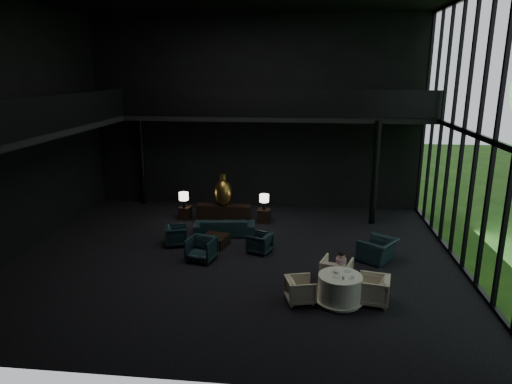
# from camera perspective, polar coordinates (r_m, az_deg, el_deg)

# --- Properties ---
(floor) EXTENTS (14.00, 12.00, 0.02)m
(floor) POSITION_cam_1_polar(r_m,az_deg,el_deg) (14.70, -2.68, -8.24)
(floor) COLOR black
(floor) RESTS_ON ground
(wall_back) EXTENTS (14.00, 0.04, 8.00)m
(wall_back) POSITION_cam_1_polar(r_m,az_deg,el_deg) (19.54, -0.05, 9.71)
(wall_back) COLOR black
(wall_back) RESTS_ON ground
(wall_front) EXTENTS (14.00, 0.04, 8.00)m
(wall_front) POSITION_cam_1_polar(r_m,az_deg,el_deg) (7.86, -9.87, 1.64)
(wall_front) COLOR black
(wall_front) RESTS_ON ground
(wall_left) EXTENTS (0.04, 12.00, 8.00)m
(wall_left) POSITION_cam_1_polar(r_m,az_deg,el_deg) (16.29, -28.19, 6.91)
(wall_left) COLOR black
(wall_left) RESTS_ON ground
(curtain_wall) EXTENTS (0.20, 12.00, 8.00)m
(curtain_wall) POSITION_cam_1_polar(r_m,az_deg,el_deg) (14.28, 26.02, 6.28)
(curtain_wall) COLOR black
(curtain_wall) RESTS_ON ground
(mezzanine_left) EXTENTS (2.00, 12.00, 0.25)m
(mezzanine_left) POSITION_cam_1_polar(r_m,az_deg,el_deg) (15.74, -25.16, 7.04)
(mezzanine_left) COLOR black
(mezzanine_left) RESTS_ON wall_left
(mezzanine_back) EXTENTS (12.00, 2.00, 0.25)m
(mezzanine_back) POSITION_cam_1_polar(r_m,az_deg,el_deg) (18.46, 2.73, 9.38)
(mezzanine_back) COLOR black
(mezzanine_back) RESTS_ON wall_back
(railing_left) EXTENTS (0.06, 12.00, 1.00)m
(railing_left) POSITION_cam_1_polar(r_m,az_deg,el_deg) (15.19, -22.15, 9.40)
(railing_left) COLOR black
(railing_left) RESTS_ON mezzanine_left
(railing_back) EXTENTS (12.00, 0.06, 1.00)m
(railing_back) POSITION_cam_1_polar(r_m,az_deg,el_deg) (17.42, 2.53, 11.04)
(railing_back) COLOR black
(railing_back) RESTS_ON mezzanine_back
(column_nw) EXTENTS (0.24, 0.24, 4.00)m
(column_nw) POSITION_cam_1_polar(r_m,az_deg,el_deg) (20.69, -14.07, 3.96)
(column_nw) COLOR black
(column_nw) RESTS_ON floor
(column_ne) EXTENTS (0.24, 0.24, 4.00)m
(column_ne) POSITION_cam_1_polar(r_m,az_deg,el_deg) (17.94, 14.65, 2.28)
(column_ne) COLOR black
(column_ne) RESTS_ON floor
(console) EXTENTS (2.12, 0.48, 0.67)m
(console) POSITION_cam_1_polar(r_m,az_deg,el_deg) (18.06, -4.06, -2.65)
(console) COLOR black
(console) RESTS_ON floor
(bronze_urn) EXTENTS (0.67, 0.67, 1.24)m
(bronze_urn) POSITION_cam_1_polar(r_m,az_deg,el_deg) (17.77, -4.13, -0.02)
(bronze_urn) COLOR #A8893A
(bronze_urn) RESTS_ON console
(side_table_left) EXTENTS (0.45, 0.45, 0.50)m
(side_table_left) POSITION_cam_1_polar(r_m,az_deg,el_deg) (18.58, -8.82, -2.57)
(side_table_left) COLOR black
(side_table_left) RESTS_ON floor
(table_lamp_left) EXTENTS (0.38, 0.38, 0.63)m
(table_lamp_left) POSITION_cam_1_polar(r_m,az_deg,el_deg) (18.26, -9.02, -0.61)
(table_lamp_left) COLOR black
(table_lamp_left) RESTS_ON side_table_left
(side_table_right) EXTENTS (0.48, 0.48, 0.53)m
(side_table_right) POSITION_cam_1_polar(r_m,az_deg,el_deg) (17.94, 1.03, -2.97)
(side_table_right) COLOR black
(side_table_right) RESTS_ON floor
(table_lamp_right) EXTENTS (0.37, 0.37, 0.61)m
(table_lamp_right) POSITION_cam_1_polar(r_m,az_deg,el_deg) (17.68, 1.03, -0.86)
(table_lamp_right) COLOR black
(table_lamp_right) RESTS_ON side_table_right
(sofa) EXTENTS (2.35, 0.94, 0.90)m
(sofa) POSITION_cam_1_polar(r_m,az_deg,el_deg) (16.55, -3.96, -3.90)
(sofa) COLOR #1C2B3A
(sofa) RESTS_ON floor
(lounge_armchair_west) EXTENTS (0.83, 0.86, 0.72)m
(lounge_armchair_west) POSITION_cam_1_polar(r_m,az_deg,el_deg) (15.84, -9.92, -5.32)
(lounge_armchair_west) COLOR #122834
(lounge_armchair_west) RESTS_ON floor
(lounge_armchair_east) EXTENTS (0.79, 0.81, 0.66)m
(lounge_armchair_east) POSITION_cam_1_polar(r_m,az_deg,el_deg) (15.00, 0.46, -6.37)
(lounge_armchair_east) COLOR #1E2F41
(lounge_armchair_east) RESTS_ON floor
(lounge_armchair_south) EXTENTS (1.02, 0.98, 0.89)m
(lounge_armchair_south) POSITION_cam_1_polar(r_m,az_deg,el_deg) (14.44, -6.83, -6.87)
(lounge_armchair_south) COLOR #182432
(lounge_armchair_south) RESTS_ON floor
(window_armchair) EXTENTS (1.23, 1.32, 0.97)m
(window_armchair) POSITION_cam_1_polar(r_m,az_deg,el_deg) (14.80, 14.96, -6.57)
(window_armchair) COLOR #182A2E
(window_armchair) RESTS_ON floor
(coffee_table) EXTENTS (1.00, 1.00, 0.37)m
(coffee_table) POSITION_cam_1_polar(r_m,az_deg,el_deg) (15.65, -5.17, -6.08)
(coffee_table) COLOR black
(coffee_table) RESTS_ON floor
(dining_table) EXTENTS (1.27, 1.27, 0.75)m
(dining_table) POSITION_cam_1_polar(r_m,az_deg,el_deg) (12.13, 10.41, -12.03)
(dining_table) COLOR white
(dining_table) RESTS_ON floor
(dining_chair_north) EXTENTS (1.01, 0.97, 0.83)m
(dining_chair_north) POSITION_cam_1_polar(r_m,az_deg,el_deg) (13.08, 10.01, -9.51)
(dining_chair_north) COLOR beige
(dining_chair_north) RESTS_ON floor
(dining_chair_east) EXTENTS (0.88, 0.92, 0.81)m
(dining_chair_east) POSITION_cam_1_polar(r_m,az_deg,el_deg) (12.25, 14.45, -11.58)
(dining_chair_east) COLOR #B7A38F
(dining_chair_east) RESTS_ON floor
(dining_chair_west) EXTENTS (0.77, 0.80, 0.68)m
(dining_chair_west) POSITION_cam_1_polar(r_m,az_deg,el_deg) (12.02, 5.57, -12.04)
(dining_chair_west) COLOR beige
(dining_chair_west) RESTS_ON floor
(child) EXTENTS (0.28, 0.28, 0.61)m
(child) POSITION_cam_1_polar(r_m,az_deg,el_deg) (12.75, 10.58, -8.56)
(child) COLOR beige
(child) RESTS_ON dining_chair_north
(plate_a) EXTENTS (0.28, 0.28, 0.01)m
(plate_a) POSITION_cam_1_polar(r_m,az_deg,el_deg) (11.87, 10.07, -10.33)
(plate_a) COLOR white
(plate_a) RESTS_ON dining_table
(plate_b) EXTENTS (0.25, 0.25, 0.01)m
(plate_b) POSITION_cam_1_polar(r_m,az_deg,el_deg) (12.21, 11.40, -9.67)
(plate_b) COLOR white
(plate_b) RESTS_ON dining_table
(saucer) EXTENTS (0.19, 0.19, 0.01)m
(saucer) POSITION_cam_1_polar(r_m,az_deg,el_deg) (11.83, 11.79, -10.52)
(saucer) COLOR white
(saucer) RESTS_ON dining_table
(coffee_cup) EXTENTS (0.10, 0.10, 0.06)m
(coffee_cup) POSITION_cam_1_polar(r_m,az_deg,el_deg) (11.84, 12.00, -10.31)
(coffee_cup) COLOR white
(coffee_cup) RESTS_ON saucer
(cereal_bowl) EXTENTS (0.17, 0.17, 0.09)m
(cereal_bowl) POSITION_cam_1_polar(r_m,az_deg,el_deg) (12.06, 10.02, -9.72)
(cereal_bowl) COLOR white
(cereal_bowl) RESTS_ON dining_table
(cream_pot) EXTENTS (0.06, 0.06, 0.07)m
(cream_pot) POSITION_cam_1_polar(r_m,az_deg,el_deg) (11.73, 10.84, -10.54)
(cream_pot) COLOR #99999E
(cream_pot) RESTS_ON dining_table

